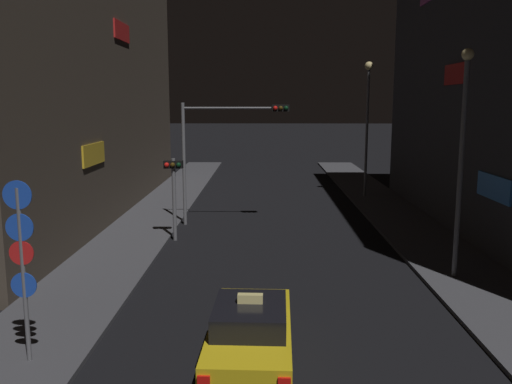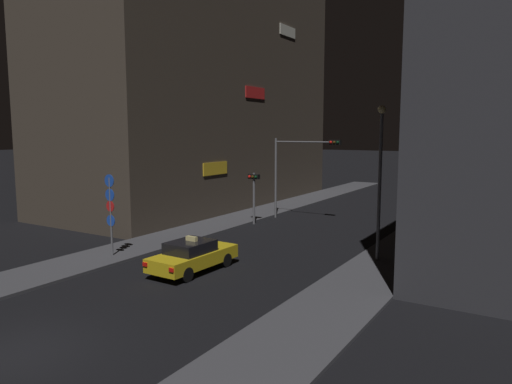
% 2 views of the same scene
% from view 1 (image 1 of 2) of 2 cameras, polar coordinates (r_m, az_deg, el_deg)
% --- Properties ---
extents(sidewalk_left, '(3.19, 50.99, 0.13)m').
position_cam_1_polar(sidewalk_left, '(27.20, -11.14, -2.91)').
color(sidewalk_left, '#424247').
rests_on(sidewalk_left, ground_plane).
extents(sidewalk_right, '(3.19, 50.99, 0.13)m').
position_cam_1_polar(sidewalk_right, '(27.48, 15.21, -2.94)').
color(sidewalk_right, '#424247').
rests_on(sidewalk_right, ground_plane).
extents(building_facade_left, '(11.22, 27.25, 20.33)m').
position_cam_1_polar(building_facade_left, '(31.06, -24.61, 16.69)').
color(building_facade_left, '#473D33').
rests_on(building_facade_left, ground_plane).
extents(taxi, '(1.94, 4.51, 1.62)m').
position_cam_1_polar(taxi, '(12.49, -0.59, -14.50)').
color(taxi, yellow).
rests_on(taxi, ground_plane).
extents(traffic_light_overhead, '(5.04, 0.42, 5.81)m').
position_cam_1_polar(traffic_light_overhead, '(25.40, -3.52, 5.81)').
color(traffic_light_overhead, slate).
rests_on(traffic_light_overhead, ground_plane).
extents(traffic_light_left_kerb, '(0.80, 0.42, 3.51)m').
position_cam_1_polar(traffic_light_left_kerb, '(22.80, -8.72, 1.08)').
color(traffic_light_left_kerb, slate).
rests_on(traffic_light_left_kerb, ground_plane).
extents(sign_pole_left, '(0.62, 0.10, 4.06)m').
position_cam_1_polar(sign_pole_left, '(12.72, -23.56, -6.29)').
color(sign_pole_left, slate).
rests_on(sign_pole_left, sidewalk_left).
extents(street_lamp_near_block, '(0.38, 0.38, 7.35)m').
position_cam_1_polar(street_lamp_near_block, '(18.44, 21.01, 4.77)').
color(street_lamp_near_block, slate).
rests_on(street_lamp_near_block, sidewalk_right).
extents(street_lamp_far_block, '(0.50, 0.50, 8.08)m').
position_cam_1_polar(street_lamp_far_block, '(33.36, 11.75, 8.76)').
color(street_lamp_far_block, slate).
rests_on(street_lamp_far_block, sidewalk_right).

